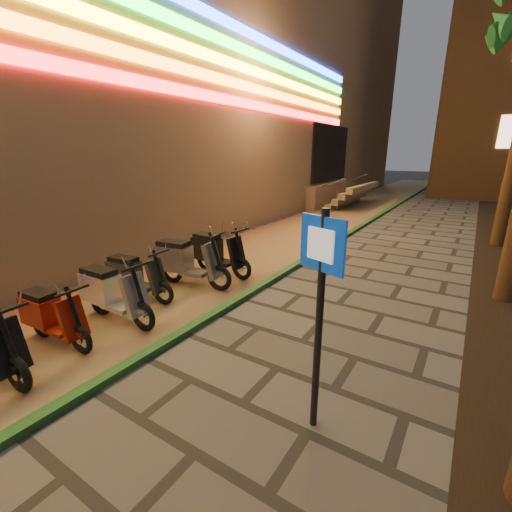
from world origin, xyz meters
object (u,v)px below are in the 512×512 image
Objects in this scene: pedestrian_sign at (320,295)px; scooter_9 at (185,261)px; scooter_8 at (134,276)px; scooter_10 at (215,252)px; scooter_7 at (110,292)px; scooter_6 at (50,315)px.

pedestrian_sign is 1.30× the size of scooter_9.
scooter_10 reaches higher than scooter_8.
pedestrian_sign is 5.32m from scooter_10.
scooter_7 is at bearing -165.82° from pedestrian_sign.
scooter_7 is (-4.02, 0.37, -1.03)m from pedestrian_sign.
scooter_7 is 0.92× the size of scooter_9.
scooter_8 is 0.90× the size of scooter_10.
scooter_7 is 2.93m from scooter_10.
scooter_9 is (-4.09, 2.30, -0.99)m from pedestrian_sign.
scooter_10 is at bearing 72.02° from scooter_8.
pedestrian_sign reaches higher than scooter_10.
scooter_6 is at bearing -88.02° from scooter_10.
scooter_6 is at bearing -98.95° from scooter_7.
scooter_6 is at bearing -152.18° from pedestrian_sign.
scooter_8 is at bearing -175.73° from pedestrian_sign.
scooter_9 is (-0.08, 1.93, 0.04)m from scooter_7.
pedestrian_sign is 1.52× the size of scooter_8.
pedestrian_sign is at bearing -22.01° from scooter_8.
scooter_8 is 0.85× the size of scooter_9.
pedestrian_sign is 1.61× the size of scooter_6.
scooter_9 is 1.00m from scooter_10.
scooter_10 is (-0.03, 2.93, 0.02)m from scooter_7.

